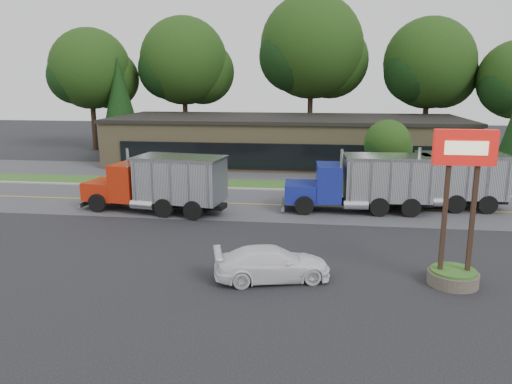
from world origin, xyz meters
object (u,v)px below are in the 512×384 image
rally_car (272,263)px  dump_truck_red (162,182)px  bilo_sign (457,234)px  dump_truck_maroon (441,179)px  dump_truck_blue (366,182)px

rally_car → dump_truck_red: bearing=23.3°
bilo_sign → dump_truck_maroon: bearing=80.2°
bilo_sign → dump_truck_blue: (-2.47, 10.71, -0.22)m
dump_truck_red → bilo_sign: bearing=156.6°
dump_truck_red → dump_truck_maroon: size_ratio=1.01×
dump_truck_red → dump_truck_blue: 12.07m
dump_truck_blue → dump_truck_maroon: bearing=-166.7°
dump_truck_red → dump_truck_maroon: bearing=-161.0°
bilo_sign → dump_truck_maroon: 12.21m
dump_truck_red → dump_truck_maroon: 16.76m
dump_truck_maroon → dump_truck_blue: bearing=13.6°
dump_truck_red → rally_car: size_ratio=1.95×
dump_truck_blue → rally_car: bearing=65.3°
bilo_sign → rally_car: bearing=-176.5°
bilo_sign → dump_truck_maroon: size_ratio=0.68×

